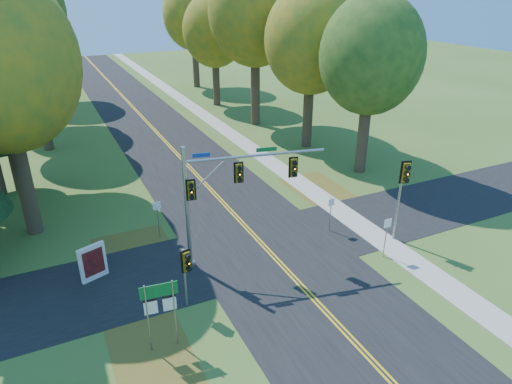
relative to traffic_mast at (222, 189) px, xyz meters
name	(u,v)px	position (x,y,z in m)	size (l,w,h in m)	color
ground	(282,266)	(2.50, -1.63, -4.12)	(160.00, 160.00, 0.00)	#3D581F
road_main	(282,266)	(2.50, -1.63, -4.11)	(8.00, 160.00, 0.02)	black
road_cross	(265,247)	(2.50, 0.37, -4.11)	(60.00, 6.00, 0.02)	black
centerline_left	(281,266)	(2.40, -1.63, -4.10)	(0.10, 160.00, 0.01)	gold
centerline_right	(284,265)	(2.60, -1.63, -4.10)	(0.10, 160.00, 0.01)	gold
sidewalk_east	(379,238)	(8.70, -1.63, -4.09)	(1.60, 160.00, 0.06)	#9E998E
leaf_patch_w_near	(137,257)	(-4.00, 2.37, -4.12)	(4.00, 6.00, 0.00)	brown
leaf_patch_e	(328,196)	(9.30, 4.37, -4.12)	(3.50, 8.00, 0.00)	brown
leaf_patch_w_far	(151,352)	(-5.00, -4.63, -4.12)	(3.00, 5.00, 0.00)	brown
tree_e_a	(371,56)	(14.06, 7.15, 4.41)	(7.20, 7.20, 12.73)	#38281C
tree_e_b	(312,40)	(13.47, 13.95, 4.78)	(7.60, 7.60, 13.33)	#38281C
tree_w_c	(31,54)	(-7.04, 22.84, 3.82)	(6.80, 6.80, 11.91)	#38281C
tree_e_c	(256,12)	(12.38, 22.06, 6.54)	(8.80, 8.80, 15.79)	#38281C
tree_w_d	(17,22)	(-7.63, 31.56, 5.66)	(8.20, 8.20, 14.56)	#38281C
tree_e_d	(215,31)	(11.76, 31.25, 4.12)	(7.00, 7.00, 12.32)	#38281C
tree_w_e	(28,12)	(-6.42, 42.46, 5.95)	(8.40, 8.40, 14.97)	#38281C
tree_e_e	(194,15)	(12.97, 41.95, 5.07)	(7.80, 7.80, 13.74)	#38281C
traffic_mast	(222,189)	(0.00, 0.00, 0.00)	(6.95, 1.58, 6.41)	#96989F
east_signal_pole	(403,181)	(9.34, -2.20, -0.48)	(0.54, 0.64, 4.81)	gray
ped_signal_pole	(186,265)	(-2.81, -2.72, -1.88)	(0.47, 0.55, 3.01)	#9C9FA5
route_sign_cluster	(160,302)	(-4.43, -4.56, -1.96)	(1.42, 0.22, 3.06)	gray
info_kiosk	(93,263)	(-6.25, 1.37, -3.20)	(1.32, 0.63, 1.85)	silver
reg_sign_e_north	(331,208)	(6.70, 0.36, -2.66)	(0.41, 0.08, 2.14)	gray
reg_sign_e_south	(387,230)	(7.72, -3.17, -2.54)	(0.44, 0.06, 2.30)	gray
reg_sign_w	(157,212)	(-2.37, 3.95, -2.57)	(0.43, 0.09, 2.27)	gray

